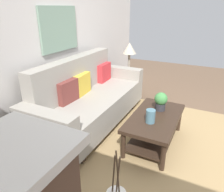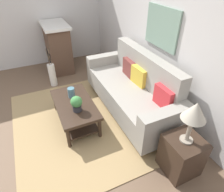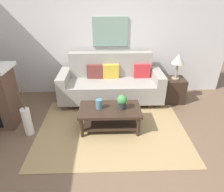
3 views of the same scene
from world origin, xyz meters
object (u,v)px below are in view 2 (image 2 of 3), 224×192
object	(u,v)px
throw_pillow_mustard	(139,76)
potted_plant_tabletop	(77,103)
coffee_table	(75,108)
table_lamp	(195,113)
side_table	(181,155)
fireplace	(58,47)
throw_pillow_crimson	(164,97)
tabletop_vase	(71,93)
floor_vase	(52,75)
couch	(132,89)
framed_painting	(162,28)
throw_pillow_maroon	(129,68)

from	to	relation	value
throw_pillow_mustard	potted_plant_tabletop	bearing A→B (deg)	-82.18
throw_pillow_mustard	coffee_table	bearing A→B (deg)	-92.33
potted_plant_tabletop	table_lamp	bearing A→B (deg)	38.47
side_table	fireplace	distance (m)	3.78
coffee_table	potted_plant_tabletop	world-z (taller)	potted_plant_tabletop
throw_pillow_crimson	tabletop_vase	world-z (taller)	throw_pillow_crimson
table_lamp	floor_vase	bearing A→B (deg)	-159.19
couch	fireplace	xyz separation A→B (m)	(-2.25, -0.85, 0.16)
potted_plant_tabletop	fireplace	world-z (taller)	fireplace
table_lamp	fireplace	bearing A→B (deg)	-168.02
throw_pillow_mustard	side_table	distance (m)	1.50
couch	potted_plant_tabletop	xyz separation A→B (m)	(0.17, -1.08, 0.14)
floor_vase	fireplace	bearing A→B (deg)	156.06
couch	throw_pillow_crimson	size ratio (longest dim) A/B	6.31
tabletop_vase	potted_plant_tabletop	world-z (taller)	potted_plant_tabletop
tabletop_vase	framed_painting	distance (m)	1.82
tabletop_vase	side_table	distance (m)	1.96
couch	tabletop_vase	xyz separation A→B (m)	(-0.24, -1.06, 0.09)
throw_pillow_maroon	tabletop_vase	bearing A→B (deg)	-84.38
tabletop_vase	framed_painting	size ratio (longest dim) A/B	0.22
throw_pillow_mustard	table_lamp	world-z (taller)	table_lamp
couch	tabletop_vase	distance (m)	1.09
throw_pillow_mustard	couch	bearing A→B (deg)	-90.00
throw_pillow_maroon	throw_pillow_mustard	world-z (taller)	same
couch	potted_plant_tabletop	distance (m)	1.10
tabletop_vase	potted_plant_tabletop	size ratio (longest dim) A/B	0.66
fireplace	throw_pillow_crimson	bearing A→B (deg)	18.28
throw_pillow_maroon	floor_vase	distance (m)	1.79
tabletop_vase	fireplace	bearing A→B (deg)	174.16
side_table	fireplace	bearing A→B (deg)	-168.02
floor_vase	framed_painting	distance (m)	2.55
coffee_table	floor_vase	bearing A→B (deg)	-175.52
table_lamp	fireplace	world-z (taller)	fireplace
coffee_table	framed_painting	xyz separation A→B (m)	(0.05, 1.54, 1.17)
potted_plant_tabletop	fireplace	size ratio (longest dim) A/B	0.23
couch	floor_vase	distance (m)	1.92
throw_pillow_crimson	table_lamp	bearing A→B (deg)	-15.18
tabletop_vase	side_table	xyz separation A→B (m)	(1.67, 0.99, -0.24)
throw_pillow_crimson	floor_vase	xyz separation A→B (m)	(-2.21, -1.31, -0.42)
throw_pillow_maroon	potted_plant_tabletop	world-z (taller)	throw_pillow_maroon
tabletop_vase	throw_pillow_crimson	bearing A→B (deg)	51.30
couch	fireplace	bearing A→B (deg)	-159.25
throw_pillow_mustard	table_lamp	size ratio (longest dim) A/B	0.63
potted_plant_tabletop	table_lamp	xyz separation A→B (m)	(1.27, 1.01, 0.42)
couch	throw_pillow_crimson	world-z (taller)	couch
coffee_table	floor_vase	xyz separation A→B (m)	(-1.45, -0.11, -0.06)
throw_pillow_mustard	potted_plant_tabletop	xyz separation A→B (m)	(0.17, -1.21, -0.11)
fireplace	framed_painting	xyz separation A→B (m)	(2.25, 1.32, 0.90)
throw_pillow_crimson	floor_vase	bearing A→B (deg)	-149.31
potted_plant_tabletop	framed_painting	bearing A→B (deg)	96.11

